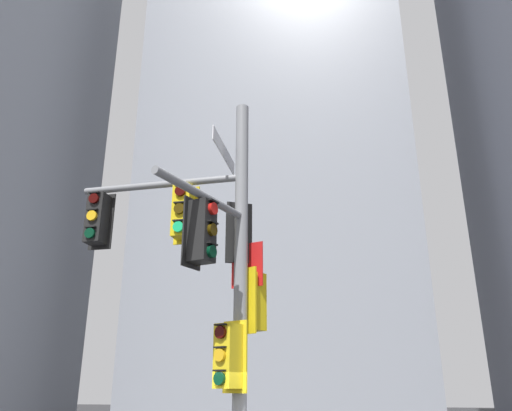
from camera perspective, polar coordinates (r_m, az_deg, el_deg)
name	(u,v)px	position (r m, az deg, el deg)	size (l,w,h in m)	color
building_mid_block	(289,155)	(33.87, 3.69, 5.66)	(14.73, 14.73, 33.60)	#9399A3
signal_pole_assembly	(210,268)	(8.98, -5.15, -7.03)	(3.62, 3.17, 7.47)	gray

